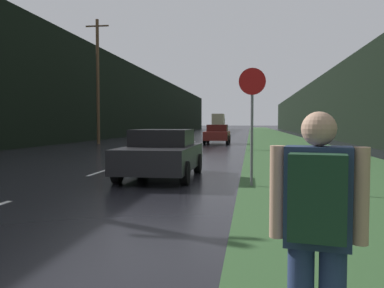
# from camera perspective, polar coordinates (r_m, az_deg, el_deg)

# --- Properties ---
(grass_verge) EXTENTS (6.00, 240.00, 0.02)m
(grass_verge) POSITION_cam_1_polar(r_m,az_deg,el_deg) (39.63, 12.17, 0.56)
(grass_verge) COLOR #33562D
(grass_verge) RESTS_ON ground_plane
(lane_stripe_c) EXTENTS (0.12, 3.00, 0.01)m
(lane_stripe_c) POSITION_cam_1_polar(r_m,az_deg,el_deg) (14.10, -12.10, -3.63)
(lane_stripe_c) COLOR silver
(lane_stripe_c) RESTS_ON ground_plane
(lane_stripe_d) EXTENTS (0.12, 3.00, 0.01)m
(lane_stripe_d) POSITION_cam_1_polar(r_m,az_deg,el_deg) (20.77, -5.37, -1.49)
(lane_stripe_d) COLOR silver
(lane_stripe_d) RESTS_ON ground_plane
(lane_stripe_e) EXTENTS (0.12, 3.00, 0.01)m
(lane_stripe_e) POSITION_cam_1_polar(r_m,az_deg,el_deg) (27.61, -1.95, -0.39)
(lane_stripe_e) COLOR silver
(lane_stripe_e) RESTS_ON ground_plane
(lane_stripe_f) EXTENTS (0.12, 3.00, 0.01)m
(lane_stripe_f) POSITION_cam_1_polar(r_m,az_deg,el_deg) (34.51, 0.11, 0.28)
(lane_stripe_f) COLOR silver
(lane_stripe_f) RESTS_ON ground_plane
(treeline_far_side) EXTENTS (2.00, 140.00, 8.93)m
(treeline_far_side) POSITION_cam_1_polar(r_m,az_deg,el_deg) (51.95, -9.14, 6.05)
(treeline_far_side) COLOR black
(treeline_far_side) RESTS_ON ground_plane
(treeline_near_side) EXTENTS (2.00, 140.00, 6.94)m
(treeline_near_side) POSITION_cam_1_polar(r_m,az_deg,el_deg) (50.30, 18.29, 4.91)
(treeline_near_side) COLOR black
(treeline_near_side) RESTS_ON ground_plane
(utility_pole_far) EXTENTS (1.80, 0.24, 9.48)m
(utility_pole_far) POSITION_cam_1_polar(r_m,az_deg,el_deg) (32.21, -13.08, 8.69)
(utility_pole_far) COLOR #4C3823
(utility_pole_far) RESTS_ON ground_plane
(stop_sign) EXTENTS (0.67, 0.07, 2.98)m
(stop_sign) POSITION_cam_1_polar(r_m,az_deg,el_deg) (10.32, 8.42, 4.13)
(stop_sign) COLOR slate
(stop_sign) RESTS_ON ground_plane
(hitchhiker_with_backpack) EXTENTS (0.57, 0.46, 1.67)m
(hitchhiker_with_backpack) POSITION_cam_1_polar(r_m,az_deg,el_deg) (2.60, 17.16, -11.40)
(hitchhiker_with_backpack) COLOR navy
(hitchhiker_with_backpack) RESTS_ON ground_plane
(car_passing_near) EXTENTS (2.02, 4.09, 1.41)m
(car_passing_near) POSITION_cam_1_polar(r_m,az_deg,el_deg) (11.93, -4.30, -1.34)
(car_passing_near) COLOR black
(car_passing_near) RESTS_ON ground_plane
(car_passing_far) EXTENTS (1.92, 4.00, 1.50)m
(car_passing_far) POSITION_cam_1_polar(r_m,az_deg,el_deg) (31.69, 3.57, 1.40)
(car_passing_far) COLOR maroon
(car_passing_far) RESTS_ON ground_plane
(delivery_truck) EXTENTS (2.59, 7.98, 3.68)m
(delivery_truck) POSITION_cam_1_polar(r_m,az_deg,el_deg) (91.16, 3.75, 3.11)
(delivery_truck) COLOR #6E684F
(delivery_truck) RESTS_ON ground_plane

